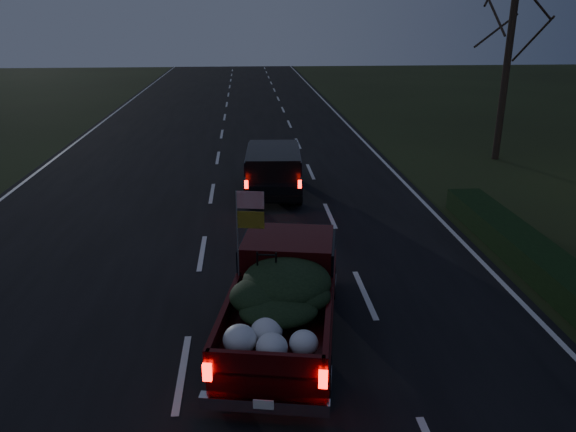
{
  "coord_description": "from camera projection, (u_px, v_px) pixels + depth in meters",
  "views": [
    {
      "loc": [
        1.14,
        -8.01,
        5.6
      ],
      "look_at": [
        2.08,
        3.98,
        1.3
      ],
      "focal_mm": 35.0,
      "sensor_mm": 36.0,
      "label": 1
    }
  ],
  "objects": [
    {
      "name": "ground",
      "position": [
        182.0,
        373.0,
        9.32
      ],
      "size": [
        120.0,
        120.0,
        0.0
      ],
      "primitive_type": "plane",
      "color": "black",
      "rests_on": "ground"
    },
    {
      "name": "road_asphalt",
      "position": [
        182.0,
        373.0,
        9.32
      ],
      "size": [
        14.0,
        120.0,
        0.02
      ],
      "primitive_type": "cube",
      "color": "black",
      "rests_on": "ground"
    },
    {
      "name": "hedge_row",
      "position": [
        545.0,
        266.0,
        12.61
      ],
      "size": [
        1.0,
        10.0,
        0.6
      ],
      "primitive_type": "cube",
      "color": "black",
      "rests_on": "ground"
    },
    {
      "name": "bare_tree_far",
      "position": [
        512.0,
        26.0,
        21.55
      ],
      "size": [
        3.6,
        3.6,
        7.0
      ],
      "color": "black",
      "rests_on": "ground"
    },
    {
      "name": "pickup_truck",
      "position": [
        284.0,
        290.0,
        10.12
      ],
      "size": [
        2.6,
        4.96,
        2.48
      ],
      "rotation": [
        0.0,
        0.0,
        -0.18
      ],
      "color": "#370709",
      "rests_on": "ground"
    },
    {
      "name": "lead_suv",
      "position": [
        273.0,
        166.0,
        18.5
      ],
      "size": [
        2.01,
        4.33,
        1.22
      ],
      "rotation": [
        0.0,
        0.0,
        -0.06
      ],
      "color": "black",
      "rests_on": "ground"
    }
  ]
}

